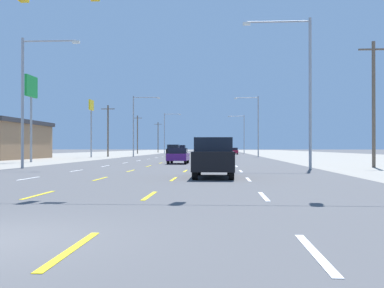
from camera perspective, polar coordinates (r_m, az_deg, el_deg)
The scene contains 25 objects.
ground_plane at distance 73.24m, azimuth 0.35°, elevation -1.61°, with size 572.00×572.00×0.00m, color #4C4C4F.
lot_apron_left at distance 78.55m, azimuth -18.00°, elevation -1.51°, with size 28.00×440.00×0.01m, color gray.
lot_apron_right at distance 76.05m, azimuth 19.32°, elevation -1.54°, with size 28.00×440.00×0.01m, color gray.
lane_markings at distance 111.70m, azimuth 1.40°, elevation -1.20°, with size 10.64×227.60×0.01m.
signal_span_wire at distance 16.86m, azimuth -10.26°, elevation 12.78°, with size 25.98×0.53×9.02m.
suv_inner_right_nearest at distance 23.03m, azimuth 2.68°, elevation -1.60°, with size 1.98×4.90×1.98m.
sedan_inner_right_near at distance 32.54m, azimuth 2.57°, elevation -1.74°, with size 1.80×4.50×1.46m.
sedan_center_turn_mid at distance 42.49m, azimuth -1.70°, elevation -1.44°, with size 1.80×4.50×1.46m.
suv_inner_left_midfar at distance 75.97m, azimuth -2.30°, elevation -0.79°, with size 1.98×4.90×1.98m.
suv_inner_left_far at distance 90.42m, azimuth -1.40°, elevation -0.74°, with size 1.98×4.90×1.98m.
sedan_far_right_farther at distance 99.78m, azimuth 5.18°, elevation -0.86°, with size 1.80×4.50×1.46m.
suv_center_turn_farthest at distance 106.90m, azimuth 1.38°, elevation -0.69°, with size 1.98×4.90×1.98m.
sedan_far_right_distant_a at distance 115.27m, azimuth 5.01°, elevation -0.81°, with size 1.80×4.50×1.46m.
pole_sign_left_row_1 at distance 49.98m, azimuth -19.25°, elevation 5.81°, with size 0.24×2.74×8.81m.
pole_sign_left_row_2 at distance 71.26m, azimuth -12.34°, elevation 3.63°, with size 0.24×2.02×8.68m.
streetlight_left_row_0 at distance 35.12m, azimuth -19.53°, elevation 6.06°, with size 4.24×0.26×9.35m.
streetlight_right_row_0 at distance 32.96m, azimuth 13.57°, elevation 7.57°, with size 4.71×0.26×10.46m.
streetlight_left_row_1 at distance 76.01m, azimuth -6.91°, elevation 2.80°, with size 4.49×0.26×9.95m.
streetlight_right_row_1 at distance 75.01m, azimuth 7.89°, elevation 2.73°, with size 3.95×0.26×9.79m.
streetlight_left_row_2 at distance 118.08m, azimuth -3.23°, elevation 1.73°, with size 4.33×0.26×10.31m.
streetlight_right_row_2 at distance 117.42m, azimuth 6.24°, elevation 1.58°, with size 4.23×0.26×9.71m.
utility_pole_right_row_0 at distance 37.20m, azimuth 21.53°, elevation 4.88°, with size 2.20×0.26×9.45m.
utility_pole_left_row_1 at distance 76.26m, azimuth -10.34°, elevation 1.74°, with size 2.20×0.26×8.38m.
utility_pole_left_row_2 at distance 111.43m, azimuth -6.75°, elevation 1.25°, with size 2.20×0.26×9.18m.
utility_pole_left_row_3 at distance 137.51m, azimuth -4.22°, elevation 0.90°, with size 2.20×0.26×9.04m.
Camera 1 is at (3.90, -7.12, 1.49)m, focal length 43.17 mm.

